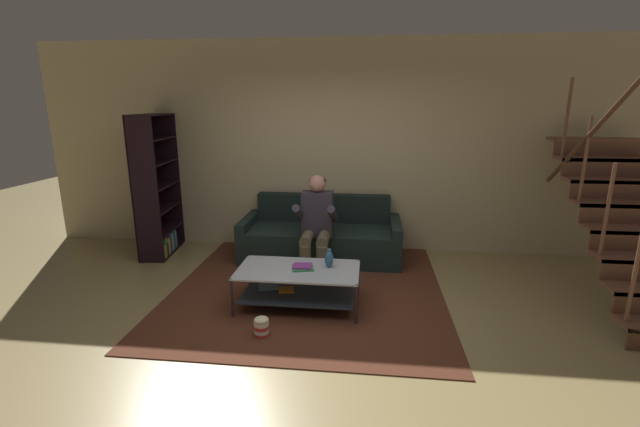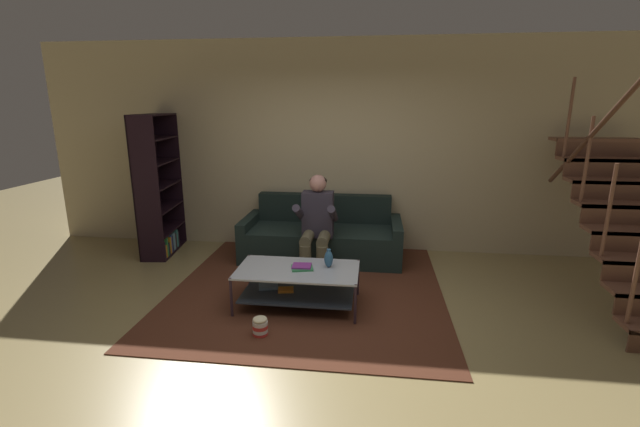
{
  "view_description": "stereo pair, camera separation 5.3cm",
  "coord_description": "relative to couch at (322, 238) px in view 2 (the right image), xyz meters",
  "views": [
    {
      "loc": [
        0.52,
        -3.56,
        2.05
      ],
      "look_at": [
        0.0,
        0.99,
        0.87
      ],
      "focal_mm": 24.0,
      "sensor_mm": 36.0,
      "label": 1
    },
    {
      "loc": [
        0.57,
        -3.56,
        2.05
      ],
      "look_at": [
        0.0,
        0.99,
        0.87
      ],
      "focal_mm": 24.0,
      "sensor_mm": 36.0,
      "label": 2
    }
  ],
  "objects": [
    {
      "name": "ground",
      "position": [
        0.09,
        -1.94,
        -0.28
      ],
      "size": [
        16.8,
        16.8,
        0.0
      ],
      "primitive_type": "plane",
      "color": "#968352"
    },
    {
      "name": "back_partition",
      "position": [
        0.09,
        0.52,
        1.17
      ],
      "size": [
        8.4,
        0.12,
        2.9
      ],
      "primitive_type": "cube",
      "color": "tan",
      "rests_on": "ground"
    },
    {
      "name": "staircase_run",
      "position": [
        3.31,
        -0.89,
        0.66
      ],
      "size": [
        1.0,
        2.27,
        2.56
      ],
      "color": "brown",
      "rests_on": "ground"
    },
    {
      "name": "couch",
      "position": [
        0.0,
        0.0,
        0.0
      ],
      "size": [
        2.11,
        0.88,
        0.82
      ],
      "color": "black",
      "rests_on": "ground"
    },
    {
      "name": "person_seated_center",
      "position": [
        -0.0,
        -0.52,
        0.38
      ],
      "size": [
        0.5,
        0.58,
        1.21
      ],
      "color": "brown",
      "rests_on": "ground"
    },
    {
      "name": "coffee_table",
      "position": [
        -0.08,
        -1.47,
        -0.0
      ],
      "size": [
        1.24,
        0.67,
        0.41
      ],
      "color": "#B4BCC7",
      "rests_on": "ground"
    },
    {
      "name": "area_rug",
      "position": [
        -0.04,
        -0.86,
        -0.27
      ],
      "size": [
        3.0,
        3.43,
        0.01
      ],
      "color": "#522A1A",
      "rests_on": "ground"
    },
    {
      "name": "vase",
      "position": [
        0.24,
        -1.38,
        0.22
      ],
      "size": [
        0.09,
        0.09,
        0.2
      ],
      "color": "#2E5E86",
      "rests_on": "coffee_table"
    },
    {
      "name": "book_stack",
      "position": [
        -0.03,
        -1.46,
        0.15
      ],
      "size": [
        0.25,
        0.22,
        0.04
      ],
      "color": "#358D51",
      "rests_on": "coffee_table"
    },
    {
      "name": "bookshelf",
      "position": [
        -2.3,
        -0.05,
        0.5
      ],
      "size": [
        0.45,
        0.96,
        1.91
      ],
      "color": "black",
      "rests_on": "ground"
    },
    {
      "name": "popcorn_tub",
      "position": [
        -0.31,
        -2.1,
        -0.19
      ],
      "size": [
        0.14,
        0.14,
        0.18
      ],
      "color": "red",
      "rests_on": "ground"
    }
  ]
}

